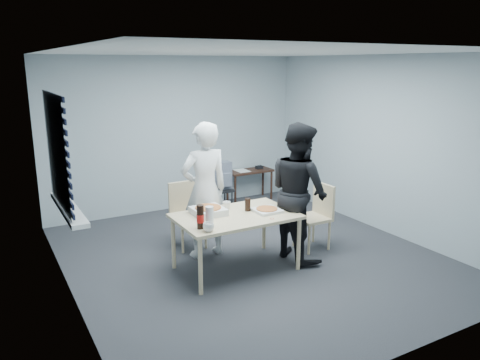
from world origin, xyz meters
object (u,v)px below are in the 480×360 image
dining_table (236,220)px  soda_bottle (200,217)px  mug_a (209,227)px  chair_right (317,211)px  person_white (205,190)px  person_black (299,192)px  stool (221,195)px  side_table (250,174)px  chair_far (186,210)px  backpack (222,176)px  mug_b (227,205)px

dining_table → soda_bottle: bearing=-158.3°
mug_a → chair_right: bearing=13.2°
dining_table → person_white: person_white is taller
person_white → person_black: same height
person_white → person_black: bearing=147.9°
soda_bottle → dining_table: bearing=21.7°
person_black → mug_a: (-1.42, -0.29, -0.14)m
stool → soda_bottle: soda_bottle is taller
chair_right → person_black: bearing=-162.2°
side_table → stool: bearing=-146.4°
chair_far → chair_right: (1.52, -0.96, 0.00)m
dining_table → chair_far: size_ratio=1.61×
chair_far → mug_a: size_ratio=7.24×
person_white → chair_right: bearing=160.8°
stool → soda_bottle: 2.59m
chair_right → stool: bearing=105.7°
person_black → soda_bottle: 1.46m
backpack → mug_a: 2.62m
person_black → dining_table: bearing=86.0°
side_table → chair_far: bearing=-141.9°
chair_right → mug_b: chair_right is taller
person_white → soda_bottle: (-0.43, -0.81, -0.06)m
chair_right → soda_bottle: (-1.88, -0.30, 0.32)m
dining_table → person_white: bearing=103.3°
chair_right → stool: chair_right is taller
dining_table → stool: bearing=67.6°
dining_table → chair_far: 1.06m
person_black → mug_b: person_black is taller
person_black → soda_bottle: (-1.45, -0.16, -0.06)m
chair_right → person_black: 0.58m
chair_far → backpack: bearing=41.2°
person_black → mug_b: (-0.86, 0.33, -0.14)m
dining_table → backpack: (0.79, 1.91, 0.05)m
chair_right → mug_a: 1.91m
mug_a → chair_far: bearing=76.9°
person_black → side_table: (0.80, 2.58, -0.40)m
dining_table → backpack: 2.07m
side_table → mug_a: size_ratio=6.91×
backpack → side_table: bearing=56.4°
dining_table → person_white: (-0.14, 0.58, 0.25)m
soda_bottle → backpack: bearing=57.5°
side_table → mug_a: mug_a is taller
chair_right → backpack: bearing=105.8°
chair_far → person_black: (1.09, -1.09, 0.37)m
chair_right → backpack: size_ratio=1.98×
mug_b → stool: bearing=64.9°
dining_table → backpack: bearing=67.5°
chair_far → mug_a: bearing=-103.1°
person_white → chair_far: bearing=-80.9°
stool → soda_bottle: size_ratio=1.75×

